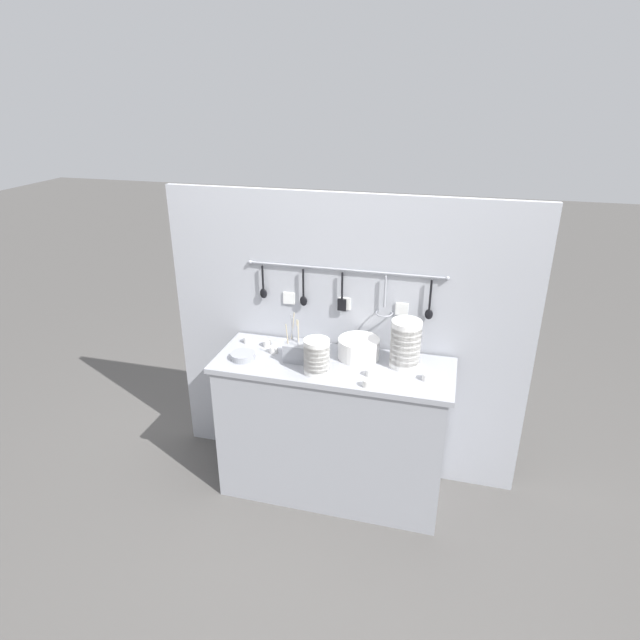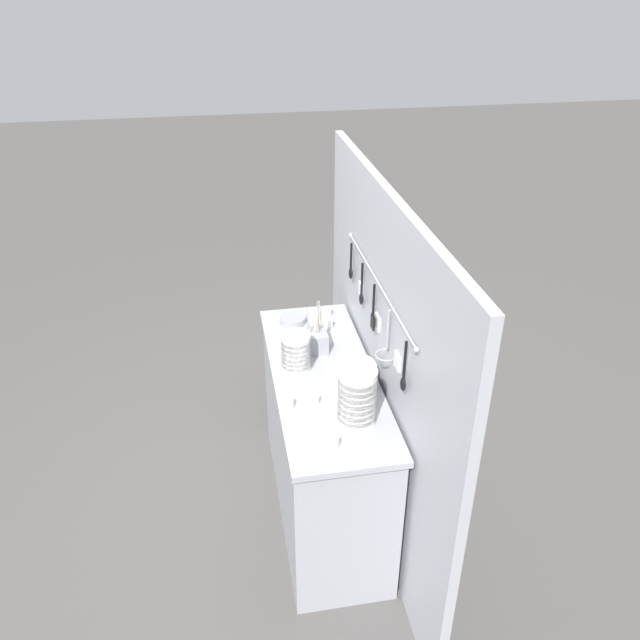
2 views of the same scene
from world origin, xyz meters
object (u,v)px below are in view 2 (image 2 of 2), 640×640
(bowl_stack_short_front, at_px, (296,352))
(steel_mixing_bowl, at_px, (293,320))
(cup_edge_near, at_px, (318,331))
(cutlery_caddy, at_px, (315,341))
(bowl_stack_tall_left, at_px, (357,397))
(plate_stack, at_px, (351,376))
(cup_front_right, at_px, (288,403))
(cup_mid_row, at_px, (329,324))
(cup_centre, at_px, (314,400))
(cup_by_caddy, at_px, (333,442))
(cup_beside_plates, at_px, (327,312))

(bowl_stack_short_front, height_order, steel_mixing_bowl, bowl_stack_short_front)
(steel_mixing_bowl, relative_size, cup_edge_near, 2.82)
(cutlery_caddy, bearing_deg, bowl_stack_tall_left, 7.69)
(plate_stack, bearing_deg, steel_mixing_bowl, -163.51)
(plate_stack, bearing_deg, cup_front_right, -70.95)
(cup_mid_row, bearing_deg, steel_mixing_bowl, -112.93)
(plate_stack, height_order, steel_mixing_bowl, plate_stack)
(bowl_stack_short_front, height_order, cutlery_caddy, cutlery_caddy)
(cup_centre, height_order, cup_by_caddy, same)
(cup_front_right, bearing_deg, steel_mixing_bowl, 170.58)
(cup_front_right, bearing_deg, cup_by_caddy, 26.80)
(bowl_stack_short_front, xyz_separation_m, plate_stack, (0.18, 0.22, -0.04))
(cutlery_caddy, relative_size, cup_centre, 5.54)
(bowl_stack_short_front, height_order, plate_stack, bowl_stack_short_front)
(cup_centre, xyz_separation_m, cup_by_caddy, (0.29, 0.03, 0.00))
(steel_mixing_bowl, height_order, cup_front_right, cup_front_right)
(bowl_stack_tall_left, relative_size, cup_beside_plates, 5.46)
(cup_centre, xyz_separation_m, cup_beside_plates, (-0.77, 0.20, 0.00))
(bowl_stack_short_front, bearing_deg, cup_by_caddy, 6.70)
(cutlery_caddy, xyz_separation_m, cup_centre, (0.43, -0.08, -0.04))
(cup_edge_near, distance_m, cup_front_right, 0.62)
(cup_mid_row, bearing_deg, cutlery_caddy, -27.82)
(bowl_stack_tall_left, relative_size, cup_by_caddy, 5.46)
(steel_mixing_bowl, bearing_deg, cup_edge_near, 38.62)
(cup_centre, xyz_separation_m, cup_mid_row, (-0.64, 0.19, 0.00))
(steel_mixing_bowl, distance_m, cup_front_right, 0.73)
(bowl_stack_tall_left, distance_m, cup_edge_near, 0.74)
(cup_edge_near, distance_m, cup_beside_plates, 0.21)
(bowl_stack_short_front, relative_size, plate_stack, 0.83)
(cup_front_right, xyz_separation_m, cup_mid_row, (-0.64, 0.30, 0.00))
(bowl_stack_short_front, bearing_deg, steel_mixing_bowl, 174.36)
(cup_edge_near, bearing_deg, cup_centre, -11.67)
(plate_stack, bearing_deg, cup_edge_near, -171.63)
(plate_stack, distance_m, cutlery_caddy, 0.35)
(cup_edge_near, bearing_deg, steel_mixing_bowl, -141.38)
(bowl_stack_tall_left, height_order, cup_front_right, bowl_stack_tall_left)
(bowl_stack_short_front, xyz_separation_m, cup_centre, (0.28, 0.04, -0.08))
(bowl_stack_tall_left, xyz_separation_m, cup_mid_row, (-0.80, 0.03, -0.11))
(cutlery_caddy, xyz_separation_m, cup_beside_plates, (-0.34, 0.13, -0.04))
(cup_centre, height_order, cup_front_right, same)
(bowl_stack_tall_left, bearing_deg, cup_mid_row, 177.69)
(steel_mixing_bowl, bearing_deg, cup_centre, -0.50)
(bowl_stack_short_front, distance_m, cup_mid_row, 0.43)
(cup_edge_near, distance_m, cup_mid_row, 0.09)
(cup_edge_near, bearing_deg, cup_mid_row, 132.68)
(cutlery_caddy, height_order, cup_by_caddy, cutlery_caddy)
(cup_beside_plates, bearing_deg, cup_front_right, -22.30)
(cup_beside_plates, distance_m, cup_mid_row, 0.13)
(steel_mixing_bowl, bearing_deg, bowl_stack_tall_left, 9.71)
(bowl_stack_tall_left, relative_size, bowl_stack_short_front, 1.39)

